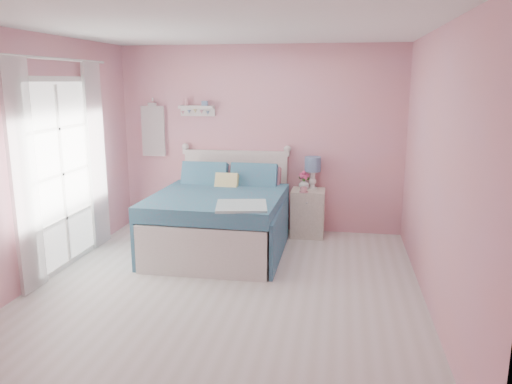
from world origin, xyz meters
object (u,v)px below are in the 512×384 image
(nightstand, at_px, (308,213))
(table_lamp, at_px, (313,167))
(vase, at_px, (304,184))
(bed, at_px, (221,219))
(teacup, at_px, (304,190))

(nightstand, xyz_separation_m, table_lamp, (0.05, 0.10, 0.63))
(vase, bearing_deg, bed, -140.83)
(vase, bearing_deg, nightstand, -40.10)
(nightstand, relative_size, table_lamp, 1.47)
(vase, distance_m, teacup, 0.22)
(nightstand, xyz_separation_m, teacup, (-0.05, -0.16, 0.36))
(bed, relative_size, teacup, 21.70)
(vase, relative_size, teacup, 1.63)
(vase, bearing_deg, table_lamp, 20.19)
(bed, xyz_separation_m, vase, (0.99, 0.80, 0.33))
(nightstand, height_order, vase, vase)
(bed, relative_size, nightstand, 3.05)
(nightstand, height_order, teacup, teacup)
(nightstand, height_order, table_lamp, table_lamp)
(table_lamp, relative_size, vase, 2.97)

